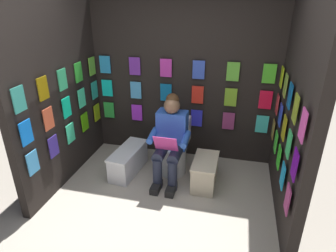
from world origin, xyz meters
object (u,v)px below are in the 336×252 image
person_reading (170,139)px  toilet (174,149)px  comic_longbox_far (128,160)px  comic_longbox_near (205,172)px

person_reading → toilet: bearing=-89.9°
person_reading → comic_longbox_far: person_reading is taller
toilet → comic_longbox_near: toilet is taller
comic_longbox_near → comic_longbox_far: size_ratio=0.75×
toilet → comic_longbox_near: bearing=151.8°
toilet → person_reading: (0.00, 0.23, 0.27)m
comic_longbox_far → toilet: bearing=-155.0°
person_reading → comic_longbox_far: bearing=-0.1°
comic_longbox_near → comic_longbox_far: comic_longbox_near is taller
person_reading → comic_longbox_far: (0.61, -0.01, -0.42)m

